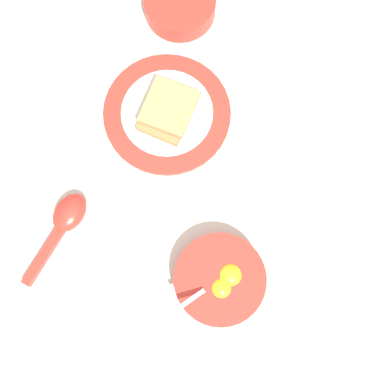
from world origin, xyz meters
The scene contains 6 objects.
ground_plane centered at (0.00, 0.00, 0.00)m, with size 3.00×3.00×0.00m, color beige.
egg_bowl centered at (-0.20, 0.12, 0.02)m, with size 0.15×0.15×0.07m.
toast_plate centered at (0.07, -0.03, 0.01)m, with size 0.23×0.23×0.01m.
toast_sandwich centered at (0.06, -0.03, 0.03)m, with size 0.11×0.12×0.03m.
soup_spoon centered at (0.06, 0.23, 0.01)m, with size 0.07×0.17×0.03m.
congee_bowl centered at (0.20, -0.19, 0.02)m, with size 0.13×0.13×0.04m.
Camera 1 is at (-0.18, 0.17, 0.76)m, focal length 42.00 mm.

